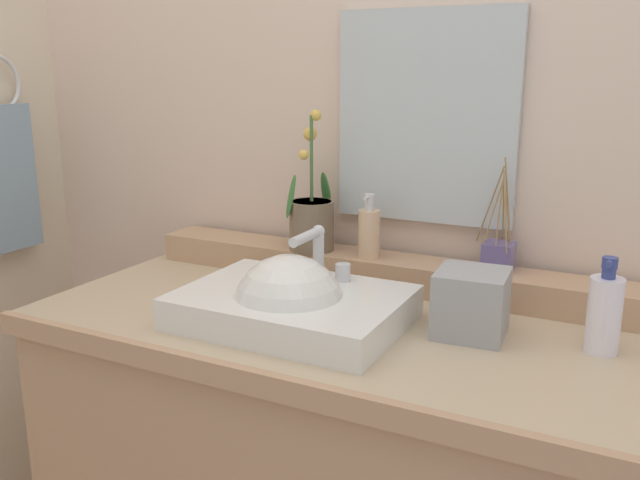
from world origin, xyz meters
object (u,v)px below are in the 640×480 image
Objects in this scene: hand_towel at (11,178)px; potted_plant at (312,219)px; lotion_bottle at (604,313)px; reed_diffuser at (499,254)px; soap_dispenser at (369,232)px; tissue_box at (471,303)px; sink_basin at (291,309)px.

potted_plant is at bearing 8.23° from hand_towel.
lotion_bottle is 1.56m from hand_towel.
potted_plant is at bearing -175.44° from reed_diffuser.
tissue_box is (0.29, -0.19, -0.07)m from soap_dispenser.
lotion_bottle is at bearing 13.28° from sink_basin.
sink_basin is 0.31m from soap_dispenser.
reed_diffuser reaches higher than sink_basin.
potted_plant is 0.70m from lotion_bottle.
sink_basin is 1.31× the size of potted_plant.
lotion_bottle is (0.67, -0.17, -0.07)m from potted_plant.
potted_plant reaches higher than soap_dispenser.
potted_plant is 0.89m from hand_towel.
tissue_box is at bearing -174.02° from lotion_bottle.
hand_towel reaches higher than lotion_bottle.
soap_dispenser reaches higher than lotion_bottle.
soap_dispenser is 1.15× the size of tissue_box.
potted_plant is at bearing 178.55° from soap_dispenser.
hand_towel is at bearing 177.23° from tissue_box.
soap_dispenser is at bearing 147.12° from tissue_box.
reed_diffuser is (0.33, 0.34, 0.07)m from sink_basin.
hand_towel is at bearing 178.53° from lotion_bottle.
reed_diffuser is (0.44, 0.04, -0.04)m from potted_plant.
reed_diffuser is (0.29, 0.04, -0.03)m from soap_dispenser.
reed_diffuser reaches higher than tissue_box.
lotion_bottle is 0.23m from tissue_box.
hand_towel is (-1.03, -0.12, 0.07)m from soap_dispenser.
hand_towel is (-1.32, 0.06, 0.13)m from tissue_box.
sink_basin is 0.58m from lotion_bottle.
hand_towel is (-0.88, -0.13, 0.05)m from potted_plant.
sink_basin is 1.07× the size of hand_towel.
sink_basin is 1.78× the size of reed_diffuser.
soap_dispenser is at bearing 162.60° from lotion_bottle.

